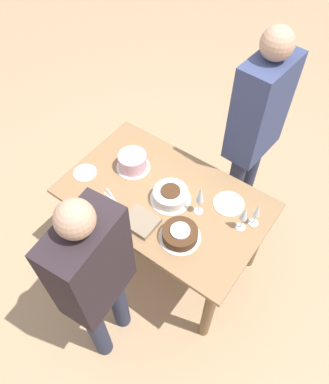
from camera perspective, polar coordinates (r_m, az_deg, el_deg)
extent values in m
plane|color=tan|center=(3.05, 0.00, -9.39)|extent=(12.00, 12.00, 0.00)
cube|color=#9E754C|center=(2.41, 0.00, -0.94)|extent=(1.31, 0.81, 0.03)
cylinder|color=brown|center=(2.85, -13.51, -4.32)|extent=(0.07, 0.07, 0.74)
cylinder|color=brown|center=(2.48, 6.67, -17.77)|extent=(0.07, 0.07, 0.74)
cylinder|color=brown|center=(3.10, -5.08, 3.90)|extent=(0.07, 0.07, 0.74)
cylinder|color=brown|center=(2.77, 13.95, -6.88)|extent=(0.07, 0.07, 0.74)
cylinder|color=white|center=(2.38, 0.91, -1.04)|extent=(0.26, 0.26, 0.01)
cylinder|color=white|center=(2.35, 0.92, -0.47)|extent=(0.22, 0.22, 0.07)
cylinder|color=#4C2D19|center=(2.32, 0.93, 0.18)|extent=(0.12, 0.12, 0.01)
cylinder|color=white|center=(2.23, 2.35, -6.86)|extent=(0.25, 0.25, 0.01)
cylinder|color=#4C2D19|center=(2.20, 2.38, -6.40)|extent=(0.21, 0.21, 0.06)
cylinder|color=white|center=(2.17, 2.41, -5.88)|extent=(0.12, 0.12, 0.01)
cylinder|color=white|center=(2.56, -4.78, 3.81)|extent=(0.23, 0.23, 0.01)
cylinder|color=#E5B2C6|center=(2.52, -4.87, 4.70)|extent=(0.19, 0.19, 0.11)
cylinder|color=silver|center=(2.34, 5.17, -2.90)|extent=(0.06, 0.06, 0.00)
cylinder|color=silver|center=(2.29, 5.27, -2.10)|extent=(0.01, 0.01, 0.11)
cone|color=silver|center=(2.20, 5.49, -0.33)|extent=(0.05, 0.05, 0.13)
cylinder|color=silver|center=(2.34, 13.35, -4.58)|extent=(0.06, 0.06, 0.00)
cylinder|color=silver|center=(2.31, 13.56, -3.97)|extent=(0.01, 0.01, 0.09)
cone|color=silver|center=(2.23, 14.01, -2.66)|extent=(0.04, 0.04, 0.10)
cylinder|color=silver|center=(2.31, 11.48, -5.27)|extent=(0.06, 0.06, 0.00)
cylinder|color=silver|center=(2.27, 11.68, -4.60)|extent=(0.01, 0.01, 0.09)
cone|color=silver|center=(2.18, 12.12, -3.13)|extent=(0.05, 0.05, 0.11)
cylinder|color=white|center=(2.57, -12.03, 2.88)|extent=(0.16, 0.16, 0.01)
cylinder|color=white|center=(2.39, 9.75, -1.76)|extent=(0.20, 0.20, 0.01)
cube|color=silver|center=(2.40, -7.81, -1.18)|extent=(0.17, 0.03, 0.00)
cube|color=silver|center=(2.41, -7.90, -0.79)|extent=(0.16, 0.07, 0.00)
cube|color=silver|center=(2.39, -8.13, -1.41)|extent=(0.17, 0.04, 0.00)
cube|color=gray|center=(2.28, -3.75, -4.44)|extent=(0.20, 0.17, 0.03)
cylinder|color=#2D334C|center=(2.46, -10.20, -19.97)|extent=(0.11, 0.11, 0.75)
cylinder|color=#2D334C|center=(2.51, -7.09, -15.97)|extent=(0.11, 0.11, 0.75)
cube|color=#2D2328|center=(1.85, -11.20, -10.82)|extent=(0.26, 0.42, 0.63)
sphere|color=tan|center=(1.51, -13.53, -4.03)|extent=(0.17, 0.17, 0.17)
cylinder|color=#2D334C|center=(3.05, 12.67, 2.42)|extent=(0.11, 0.11, 0.82)
cylinder|color=#2D334C|center=(2.92, 10.36, -0.09)|extent=(0.11, 0.11, 0.82)
cube|color=#38426B|center=(2.45, 14.42, 12.24)|extent=(0.25, 0.42, 0.69)
sphere|color=tan|center=(2.20, 16.83, 20.87)|extent=(0.19, 0.19, 0.19)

